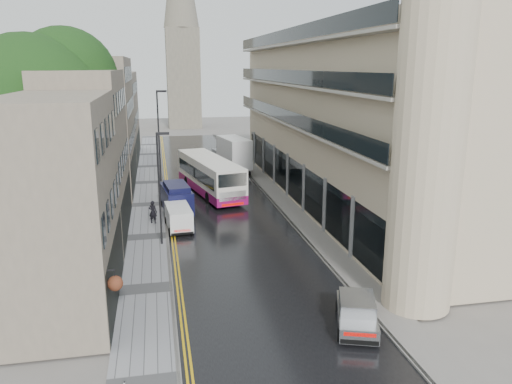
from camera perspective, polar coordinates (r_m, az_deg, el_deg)
name	(u,v)px	position (r m, az deg, el deg)	size (l,w,h in m)	color
road	(218,202)	(43.04, -4.35, -1.12)	(9.00, 85.00, 0.02)	black
left_sidewalk	(149,205)	(42.75, -12.16, -1.44)	(2.70, 85.00, 0.12)	gray
right_sidewalk	(279,198)	(43.98, 2.64, -0.69)	(1.80, 85.00, 0.12)	slate
old_shop_row	(102,131)	(44.27, -17.23, 6.63)	(4.50, 56.00, 12.00)	gray
modern_block	(341,120)	(42.77, 9.69, 8.16)	(8.00, 40.00, 14.00)	#BDAE8D
church_spire	(181,16)	(96.25, -8.55, 19.24)	(6.40, 6.40, 40.00)	gray
tree_near	(35,138)	(34.83, -23.90, 5.70)	(10.56, 10.56, 13.89)	black
tree_far	(73,125)	(47.55, -20.23, 7.15)	(9.24, 9.24, 12.46)	black
cream_bus	(208,185)	(42.10, -5.52, 0.80)	(2.71, 11.91, 3.25)	white
white_lorry	(228,158)	(52.42, -3.23, 3.89)	(2.24, 7.48, 3.93)	silver
silver_hatchback	(341,326)	(22.09, 9.65, -14.83)	(1.65, 3.78, 1.42)	#B0B1B5
white_van	(170,224)	(34.73, -9.77, -3.60)	(1.60, 3.74, 1.69)	white
navy_van	(168,204)	(38.29, -9.98, -1.32)	(1.94, 4.84, 2.47)	#0E0F33
pedestrian	(153,212)	(37.34, -11.70, -2.25)	(0.62, 0.41, 1.71)	black
lamp_post_near	(159,190)	(32.21, -10.99, 0.25)	(0.81, 0.18, 7.24)	#232225
lamp_post_far	(159,137)	(50.19, -11.04, 6.20)	(1.00, 0.22, 8.93)	black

